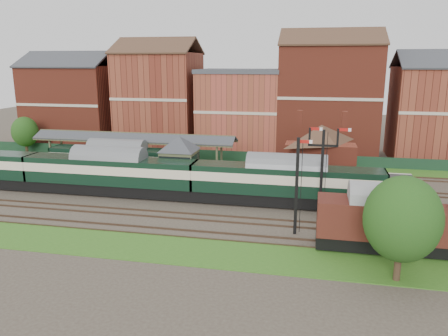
% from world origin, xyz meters
% --- Properties ---
extents(ground, '(160.00, 160.00, 0.00)m').
position_xyz_m(ground, '(0.00, 0.00, 0.00)').
color(ground, '#473D33').
rests_on(ground, ground).
extents(grass_back, '(90.00, 4.50, 0.06)m').
position_xyz_m(grass_back, '(0.00, 16.00, 0.03)').
color(grass_back, '#2D6619').
rests_on(grass_back, ground).
extents(grass_front, '(90.00, 5.00, 0.06)m').
position_xyz_m(grass_front, '(0.00, -12.00, 0.03)').
color(grass_front, '#2D6619').
rests_on(grass_front, ground).
extents(fence, '(90.00, 0.12, 1.50)m').
position_xyz_m(fence, '(0.00, 18.00, 0.75)').
color(fence, '#193823').
rests_on(fence, ground).
extents(platform, '(55.00, 3.40, 1.00)m').
position_xyz_m(platform, '(-5.00, 9.75, 0.50)').
color(platform, '#2D2D2D').
rests_on(platform, ground).
extents(signal_box, '(5.40, 5.40, 6.00)m').
position_xyz_m(signal_box, '(-3.00, 3.25, 3.19)').
color(signal_box, '#5B6C4D').
rests_on(signal_box, ground).
extents(brick_hut, '(3.20, 2.64, 2.94)m').
position_xyz_m(brick_hut, '(5.00, 3.25, 1.20)').
color(brick_hut, maroon).
rests_on(brick_hut, ground).
extents(station_building, '(8.10, 8.10, 5.90)m').
position_xyz_m(station_building, '(12.00, 9.75, 3.96)').
color(station_building, '#943825').
rests_on(station_building, platform).
extents(canopy, '(26.00, 3.89, 4.08)m').
position_xyz_m(canopy, '(-11.00, 9.75, 4.58)').
color(canopy, '#4E5032').
rests_on(canopy, platform).
extents(semaphore_bracket, '(3.60, 0.25, 8.18)m').
position_xyz_m(semaphore_bracket, '(12.04, -2.50, 4.63)').
color(semaphore_bracket, black).
rests_on(semaphore_bracket, ground).
extents(semaphore_siding, '(1.23, 0.25, 8.00)m').
position_xyz_m(semaphore_siding, '(10.02, -7.00, 4.16)').
color(semaphore_siding, black).
rests_on(semaphore_siding, ground).
extents(town_backdrop, '(69.00, 10.00, 16.00)m').
position_xyz_m(town_backdrop, '(-0.18, 25.00, 7.00)').
color(town_backdrop, '#943825').
rests_on(town_backdrop, ground).
extents(dmu_train, '(55.15, 2.90, 4.24)m').
position_xyz_m(dmu_train, '(-9.62, 0.00, 2.48)').
color(dmu_train, black).
rests_on(dmu_train, ground).
extents(platform_railcar, '(16.72, 2.64, 3.85)m').
position_xyz_m(platform_railcar, '(-11.78, 6.50, 2.26)').
color(platform_railcar, black).
rests_on(platform_railcar, ground).
extents(goods_van_a, '(6.73, 2.92, 4.08)m').
position_xyz_m(goods_van_a, '(15.05, -9.00, 2.30)').
color(goods_van_a, black).
rests_on(goods_van_a, ground).
extents(tree_far, '(4.78, 4.78, 6.97)m').
position_xyz_m(tree_far, '(16.81, -13.65, 4.21)').
color(tree_far, '#382619').
rests_on(tree_far, ground).
extents(tree_back, '(3.90, 3.90, 5.70)m').
position_xyz_m(tree_back, '(-31.39, 16.53, 3.44)').
color(tree_back, '#382619').
rests_on(tree_back, ground).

